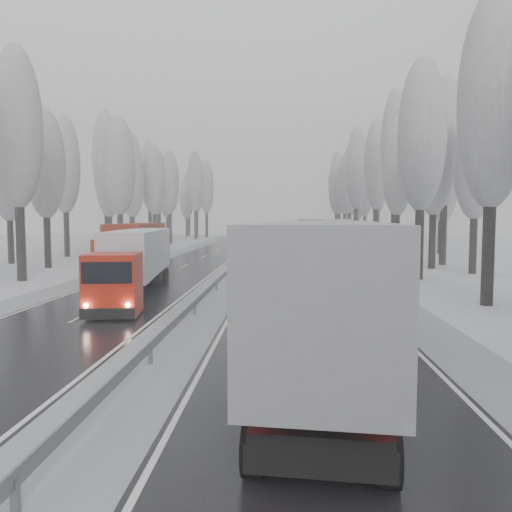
# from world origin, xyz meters

# --- Properties ---
(ground) EXTENTS (260.00, 260.00, 0.00)m
(ground) POSITION_xyz_m (0.00, 0.00, 0.00)
(ground) COLOR silver
(ground) RESTS_ON ground
(carriageway_right) EXTENTS (7.50, 200.00, 0.03)m
(carriageway_right) POSITION_xyz_m (5.25, 30.00, 0.01)
(carriageway_right) COLOR black
(carriageway_right) RESTS_ON ground
(carriageway_left) EXTENTS (7.50, 200.00, 0.03)m
(carriageway_left) POSITION_xyz_m (-5.25, 30.00, 0.01)
(carriageway_left) COLOR black
(carriageway_left) RESTS_ON ground
(median_slush) EXTENTS (3.00, 200.00, 0.04)m
(median_slush) POSITION_xyz_m (0.00, 30.00, 0.02)
(median_slush) COLOR #93959A
(median_slush) RESTS_ON ground
(shoulder_right) EXTENTS (2.40, 200.00, 0.04)m
(shoulder_right) POSITION_xyz_m (10.20, 30.00, 0.02)
(shoulder_right) COLOR #93959A
(shoulder_right) RESTS_ON ground
(shoulder_left) EXTENTS (2.40, 200.00, 0.04)m
(shoulder_left) POSITION_xyz_m (-10.20, 30.00, 0.02)
(shoulder_left) COLOR #93959A
(shoulder_left) RESTS_ON ground
(median_guardrail) EXTENTS (0.12, 200.00, 0.76)m
(median_guardrail) POSITION_xyz_m (0.00, 29.99, 0.60)
(median_guardrail) COLOR slate
(median_guardrail) RESTS_ON ground
(tree_16) EXTENTS (3.60, 3.60, 16.53)m
(tree_16) POSITION_xyz_m (15.04, 15.67, 10.67)
(tree_16) COLOR black
(tree_16) RESTS_ON ground
(tree_18) EXTENTS (3.60, 3.60, 16.58)m
(tree_18) POSITION_xyz_m (14.51, 27.03, 10.70)
(tree_18) COLOR black
(tree_18) RESTS_ON ground
(tree_19) EXTENTS (3.60, 3.60, 14.57)m
(tree_19) POSITION_xyz_m (20.02, 31.03, 9.42)
(tree_19) COLOR black
(tree_19) RESTS_ON ground
(tree_20) EXTENTS (3.60, 3.60, 15.71)m
(tree_20) POSITION_xyz_m (17.90, 35.17, 10.14)
(tree_20) COLOR black
(tree_20) RESTS_ON ground
(tree_21) EXTENTS (3.60, 3.60, 18.62)m
(tree_21) POSITION_xyz_m (20.12, 39.17, 12.00)
(tree_21) COLOR black
(tree_21) RESTS_ON ground
(tree_22) EXTENTS (3.60, 3.60, 15.86)m
(tree_22) POSITION_xyz_m (17.02, 45.60, 10.24)
(tree_22) COLOR black
(tree_22) RESTS_ON ground
(tree_23) EXTENTS (3.60, 3.60, 13.55)m
(tree_23) POSITION_xyz_m (23.31, 49.60, 8.77)
(tree_23) COLOR black
(tree_23) RESTS_ON ground
(tree_24) EXTENTS (3.60, 3.60, 20.49)m
(tree_24) POSITION_xyz_m (17.90, 51.02, 13.19)
(tree_24) COLOR black
(tree_24) RESTS_ON ground
(tree_25) EXTENTS (3.60, 3.60, 19.44)m
(tree_25) POSITION_xyz_m (24.81, 55.02, 12.52)
(tree_25) COLOR black
(tree_25) RESTS_ON ground
(tree_26) EXTENTS (3.60, 3.60, 18.78)m
(tree_26) POSITION_xyz_m (17.56, 61.27, 12.10)
(tree_26) COLOR black
(tree_26) RESTS_ON ground
(tree_27) EXTENTS (3.60, 3.60, 17.62)m
(tree_27) POSITION_xyz_m (24.72, 65.27, 11.36)
(tree_27) COLOR black
(tree_27) RESTS_ON ground
(tree_28) EXTENTS (3.60, 3.60, 19.62)m
(tree_28) POSITION_xyz_m (16.34, 71.95, 12.64)
(tree_28) COLOR black
(tree_28) RESTS_ON ground
(tree_29) EXTENTS (3.60, 3.60, 18.11)m
(tree_29) POSITION_xyz_m (23.71, 75.95, 11.67)
(tree_29) COLOR black
(tree_29) RESTS_ON ground
(tree_30) EXTENTS (3.60, 3.60, 17.86)m
(tree_30) POSITION_xyz_m (16.56, 81.70, 11.52)
(tree_30) COLOR black
(tree_30) RESTS_ON ground
(tree_31) EXTENTS (3.60, 3.60, 18.58)m
(tree_31) POSITION_xyz_m (22.48, 85.70, 11.97)
(tree_31) COLOR black
(tree_31) RESTS_ON ground
(tree_32) EXTENTS (3.60, 3.60, 17.33)m
(tree_32) POSITION_xyz_m (16.63, 89.21, 11.18)
(tree_32) COLOR black
(tree_32) RESTS_ON ground
(tree_33) EXTENTS (3.60, 3.60, 14.33)m
(tree_33) POSITION_xyz_m (19.77, 93.21, 9.26)
(tree_33) COLOR black
(tree_33) RESTS_ON ground
(tree_34) EXTENTS (3.60, 3.60, 17.63)m
(tree_34) POSITION_xyz_m (15.73, 96.32, 11.37)
(tree_34) COLOR black
(tree_34) RESTS_ON ground
(tree_35) EXTENTS (3.60, 3.60, 18.25)m
(tree_35) POSITION_xyz_m (24.94, 100.32, 11.77)
(tree_35) COLOR black
(tree_35) RESTS_ON ground
(tree_36) EXTENTS (3.60, 3.60, 20.23)m
(tree_36) POSITION_xyz_m (17.04, 106.16, 13.02)
(tree_36) COLOR black
(tree_36) RESTS_ON ground
(tree_37) EXTENTS (3.60, 3.60, 16.37)m
(tree_37) POSITION_xyz_m (24.02, 110.16, 10.56)
(tree_37) COLOR black
(tree_37) RESTS_ON ground
(tree_38) EXTENTS (3.60, 3.60, 17.97)m
(tree_38) POSITION_xyz_m (18.73, 116.73, 11.59)
(tree_38) COLOR black
(tree_38) RESTS_ON ground
(tree_39) EXTENTS (3.60, 3.60, 16.19)m
(tree_39) POSITION_xyz_m (21.55, 120.73, 10.45)
(tree_39) COLOR black
(tree_39) RESTS_ON ground
(tree_58) EXTENTS (3.60, 3.60, 17.21)m
(tree_58) POSITION_xyz_m (-15.13, 24.57, 11.10)
(tree_58) COLOR black
(tree_58) RESTS_ON ground
(tree_60) EXTENTS (3.60, 3.60, 14.84)m
(tree_60) POSITION_xyz_m (-17.75, 34.20, 9.59)
(tree_60) COLOR black
(tree_60) RESTS_ON ground
(tree_61) EXTENTS (3.60, 3.60, 13.95)m
(tree_61) POSITION_xyz_m (-23.52, 38.20, 9.02)
(tree_61) COLOR black
(tree_61) RESTS_ON ground
(tree_62) EXTENTS (3.60, 3.60, 16.04)m
(tree_62) POSITION_xyz_m (-13.94, 43.73, 10.36)
(tree_62) COLOR black
(tree_62) RESTS_ON ground
(tree_63) EXTENTS (3.60, 3.60, 16.88)m
(tree_63) POSITION_xyz_m (-21.85, 47.73, 10.89)
(tree_63) COLOR black
(tree_63) RESTS_ON ground
(tree_64) EXTENTS (3.60, 3.60, 15.42)m
(tree_64) POSITION_xyz_m (-18.26, 52.71, 9.96)
(tree_64) COLOR black
(tree_64) RESTS_ON ground
(tree_65) EXTENTS (3.60, 3.60, 19.48)m
(tree_65) POSITION_xyz_m (-20.05, 56.71, 12.55)
(tree_65) COLOR black
(tree_65) RESTS_ON ground
(tree_66) EXTENTS (3.60, 3.60, 15.23)m
(tree_66) POSITION_xyz_m (-18.16, 62.35, 9.84)
(tree_66) COLOR black
(tree_66) RESTS_ON ground
(tree_67) EXTENTS (3.60, 3.60, 17.09)m
(tree_67) POSITION_xyz_m (-19.54, 66.35, 11.03)
(tree_67) COLOR black
(tree_67) RESTS_ON ground
(tree_68) EXTENTS (3.60, 3.60, 16.65)m
(tree_68) POSITION_xyz_m (-16.58, 69.11, 10.75)
(tree_68) COLOR black
(tree_68) RESTS_ON ground
(tree_69) EXTENTS (3.60, 3.60, 19.35)m
(tree_69) POSITION_xyz_m (-21.42, 73.11, 12.46)
(tree_69) COLOR black
(tree_69) RESTS_ON ground
(tree_70) EXTENTS (3.60, 3.60, 17.09)m
(tree_70) POSITION_xyz_m (-16.33, 79.19, 11.03)
(tree_70) COLOR black
(tree_70) RESTS_ON ground
(tree_71) EXTENTS (3.60, 3.60, 19.61)m
(tree_71) POSITION_xyz_m (-21.09, 83.19, 12.63)
(tree_71) COLOR black
(tree_71) RESTS_ON ground
(tree_72) EXTENTS (3.60, 3.60, 15.11)m
(tree_72) POSITION_xyz_m (-18.93, 88.54, 9.76)
(tree_72) COLOR black
(tree_72) RESTS_ON ground
(tree_73) EXTENTS (3.60, 3.60, 17.22)m
(tree_73) POSITION_xyz_m (-21.82, 92.54, 11.11)
(tree_73) COLOR black
(tree_73) RESTS_ON ground
(tree_74) EXTENTS (3.60, 3.60, 19.68)m
(tree_74) POSITION_xyz_m (-15.07, 99.33, 12.67)
(tree_74) COLOR black
(tree_74) RESTS_ON ground
(tree_75) EXTENTS (3.60, 3.60, 18.60)m
(tree_75) POSITION_xyz_m (-24.20, 103.33, 11.99)
(tree_75) COLOR black
(tree_75) RESTS_ON ground
(tree_76) EXTENTS (3.60, 3.60, 18.55)m
(tree_76) POSITION_xyz_m (-14.05, 108.72, 11.95)
(tree_76) COLOR black
(tree_76) RESTS_ON ground
(tree_77) EXTENTS (3.60, 3.60, 14.32)m
(tree_77) POSITION_xyz_m (-19.66, 112.72, 9.26)
(tree_77) COLOR black
(tree_77) RESTS_ON ground
(tree_78) EXTENTS (3.60, 3.60, 19.55)m
(tree_78) POSITION_xyz_m (-17.56, 115.31, 12.59)
(tree_78) COLOR black
(tree_78) RESTS_ON ground
(tree_79) EXTENTS (3.60, 3.60, 17.07)m
(tree_79) POSITION_xyz_m (-20.33, 119.31, 11.01)
(tree_79) COLOR black
(tree_79) RESTS_ON ground
(truck_grey_tarp) EXTENTS (4.48, 17.78, 4.52)m
(truck_grey_tarp) POSITION_xyz_m (5.51, 4.32, 2.64)
(truck_grey_tarp) COLOR #57575D
(truck_grey_tarp) RESTS_ON ground
(truck_blue_box) EXTENTS (2.44, 15.13, 3.87)m
(truck_blue_box) POSITION_xyz_m (5.18, 14.43, 2.26)
(truck_blue_box) COLOR #242152
(truck_blue_box) RESTS_ON ground
(truck_cream_box) EXTENTS (4.91, 17.87, 4.54)m
(truck_cream_box) POSITION_xyz_m (8.21, 42.55, 2.65)
(truck_cream_box) COLOR #9D9A8B
(truck_cream_box) RESTS_ON ground
(box_truck_distant) EXTENTS (2.76, 6.83, 2.48)m
(box_truck_distant) POSITION_xyz_m (4.69, 81.55, 1.26)
(box_truck_distant) COLOR silver
(box_truck_distant) RESTS_ON ground
(truck_red_white) EXTENTS (4.20, 15.34, 3.90)m
(truck_red_white) POSITION_xyz_m (-4.53, 18.08, 2.28)
(truck_red_white) COLOR #AE1A09
(truck_red_white) RESTS_ON ground
(truck_red_red) EXTENTS (3.99, 16.51, 4.20)m
(truck_red_red) POSITION_xyz_m (-7.80, 28.76, 2.45)
(truck_red_red) COLOR #A22209
(truck_red_red) RESTS_ON ground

